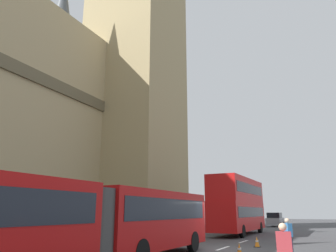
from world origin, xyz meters
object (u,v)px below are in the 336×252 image
object	(u,v)px
articulated_bus	(81,219)
pedestrian_by_kerb	(288,236)
double_decker_bus	(238,203)
traffic_cone_middle	(239,250)
sedan_lead	(275,220)
traffic_cone_east	(257,242)

from	to	relation	value
articulated_bus	pedestrian_by_kerb	world-z (taller)	articulated_bus
double_decker_bus	traffic_cone_middle	xyz separation A→B (m)	(-14.19, -3.71, -2.43)
articulated_bus	double_decker_bus	xyz separation A→B (m)	(20.80, 0.00, 0.96)
articulated_bus	double_decker_bus	size ratio (longest dim) A/B	1.64
articulated_bus	sedan_lead	size ratio (longest dim) A/B	3.99
double_decker_bus	traffic_cone_middle	bearing A→B (deg)	-165.35
traffic_cone_middle	pedestrian_by_kerb	bearing A→B (deg)	-63.32
double_decker_bus	pedestrian_by_kerb	world-z (taller)	double_decker_bus
double_decker_bus	sedan_lead	world-z (taller)	double_decker_bus
sedan_lead	traffic_cone_east	bearing A→B (deg)	-173.20
traffic_cone_middle	traffic_cone_east	size ratio (longest dim) A/B	1.00
traffic_cone_middle	pedestrian_by_kerb	world-z (taller)	pedestrian_by_kerb
sedan_lead	pedestrian_by_kerb	world-z (taller)	sedan_lead
pedestrian_by_kerb	traffic_cone_middle	bearing A→B (deg)	116.68
traffic_cone_middle	traffic_cone_east	bearing A→B (deg)	1.54
articulated_bus	traffic_cone_east	world-z (taller)	articulated_bus
sedan_lead	traffic_cone_east	world-z (taller)	sedan_lead
sedan_lead	traffic_cone_east	size ratio (longest dim) A/B	7.59
double_decker_bus	sedan_lead	xyz separation A→B (m)	(17.74, -0.31, -1.80)
double_decker_bus	traffic_cone_middle	size ratio (longest dim) A/B	18.43
double_decker_bus	articulated_bus	bearing A→B (deg)	-179.99
double_decker_bus	traffic_cone_east	xyz separation A→B (m)	(-9.82, -3.59, -2.43)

